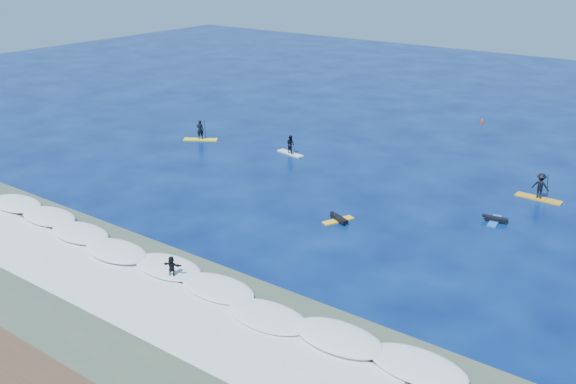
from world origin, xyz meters
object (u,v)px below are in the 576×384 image
Objects in this scene: sup_paddler_right at (540,188)px; prone_paddler_far at (495,220)px; sup_paddler_left at (200,133)px; sup_paddler_center at (290,146)px; marker_buoy at (482,122)px; prone_paddler_near at (338,219)px; wave_surfer at (172,268)px.

sup_paddler_right is 1.50× the size of prone_paddler_far.
sup_paddler_center is (9.64, 1.67, 0.03)m from sup_paddler_left.
sup_paddler_center is at bearing -172.37° from sup_paddler_right.
sup_paddler_center is 21.60m from sup_paddler_right.
sup_paddler_right is (31.12, 3.90, 0.20)m from sup_paddler_left.
sup_paddler_left is 29.66m from marker_buoy.
prone_paddler_far is 3.84× the size of marker_buoy.
sup_paddler_center is at bearing -22.47° from sup_paddler_left.
prone_paddler_near is 13.01m from wave_surfer.
sup_paddler_right is at bearing -58.10° from marker_buoy.
sup_paddler_left reaches higher than prone_paddler_far.
sup_paddler_center reaches higher than marker_buoy.
wave_surfer reaches higher than prone_paddler_far.
prone_paddler_near is 10.78m from prone_paddler_far.
prone_paddler_near is at bearing -54.12° from sup_paddler_left.
sup_paddler_center is at bearing -116.47° from marker_buoy.
wave_surfer is at bearing -81.73° from sup_paddler_left.
marker_buoy is (19.81, 22.08, -0.46)m from sup_paddler_left.
marker_buoy reaches higher than prone_paddler_near.
prone_paddler_far is at bearing -36.41° from sup_paddler_left.
prone_paddler_near is at bearing 118.06° from prone_paddler_far.
sup_paddler_left is 9.79m from sup_paddler_center.
sup_paddler_left reaches higher than marker_buoy.
sup_paddler_left is at bearing -158.59° from sup_paddler_center.
prone_paddler_near is (11.60, -10.18, -0.59)m from sup_paddler_center.
sup_paddler_center reaches higher than prone_paddler_near.
sup_paddler_right reaches higher than sup_paddler_left.
sup_paddler_right is 15.88m from prone_paddler_near.
sup_paddler_left is 30.04m from prone_paddler_far.
sup_paddler_right is 21.43m from marker_buoy.
sup_paddler_right reaches higher than wave_surfer.
wave_surfer reaches higher than prone_paddler_near.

